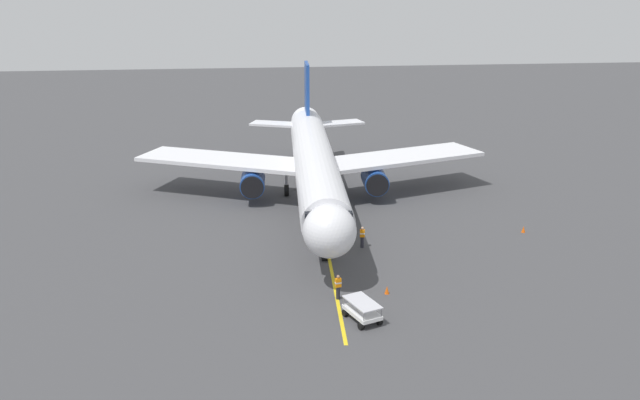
% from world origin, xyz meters
% --- Properties ---
extents(ground_plane, '(220.00, 220.00, 0.00)m').
position_xyz_m(ground_plane, '(0.00, 0.00, 0.00)').
color(ground_plane, '#424244').
extents(apron_lead_in_line, '(2.71, 39.94, 0.01)m').
position_xyz_m(apron_lead_in_line, '(-1.73, 8.47, 0.01)').
color(apron_lead_in_line, yellow).
rests_on(apron_lead_in_line, ground).
extents(airplane, '(34.74, 40.34, 11.50)m').
position_xyz_m(airplane, '(-1.75, 2.19, 4.00)').
color(airplane, white).
rests_on(airplane, ground).
extents(ground_crew_marshaller, '(0.45, 0.34, 1.71)m').
position_xyz_m(ground_crew_marshaller, '(-0.92, 22.50, 0.89)').
color(ground_crew_marshaller, '#23232D').
rests_on(ground_crew_marshaller, ground).
extents(ground_crew_wing_walker, '(0.44, 0.31, 1.71)m').
position_xyz_m(ground_crew_wing_walker, '(-4.17, 13.72, 0.89)').
color(ground_crew_wing_walker, '#23232D').
rests_on(ground_crew_wing_walker, ground).
extents(baggage_cart_near_nose, '(2.28, 2.93, 1.27)m').
position_xyz_m(baggage_cart_near_nose, '(-1.95, 25.57, 0.66)').
color(baggage_cart_near_nose, white).
rests_on(baggage_cart_near_nose, ground).
extents(safety_cone_nose_left, '(0.32, 0.32, 0.55)m').
position_xyz_m(safety_cone_nose_left, '(-18.16, 12.09, 0.28)').
color(safety_cone_nose_left, '#F2590F').
rests_on(safety_cone_nose_left, ground).
extents(safety_cone_nose_right, '(0.32, 0.32, 0.55)m').
position_xyz_m(safety_cone_nose_right, '(-4.29, 22.12, 0.28)').
color(safety_cone_nose_right, '#F2590F').
rests_on(safety_cone_nose_right, ground).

